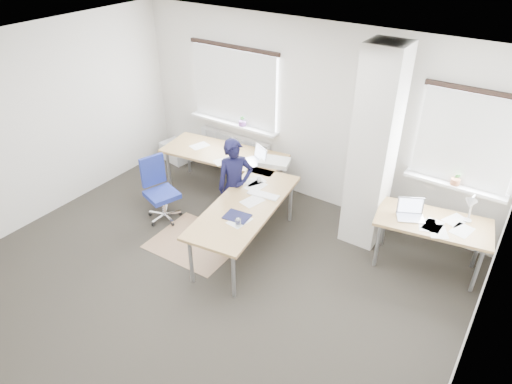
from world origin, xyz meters
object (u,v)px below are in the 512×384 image
Objects in this scene: desk_side at (433,224)px; task_chair at (162,202)px; desk_main at (236,179)px; person at (235,185)px.

task_chair is (-3.67, -1.11, -0.41)m from desk_side.
desk_main is 1.82× the size of desk_side.
task_chair is at bearing -154.03° from desk_main.
task_chair is at bearing -173.19° from desk_side.
desk_side is at bearing 1.85° from desk_main.
desk_side is (2.72, 0.47, -0.01)m from desk_main.
person reaches higher than desk_main.
task_chair reaches higher than desk_main.
desk_main is at bearing 179.82° from desk_side.
desk_main is 2.77× the size of task_chair.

